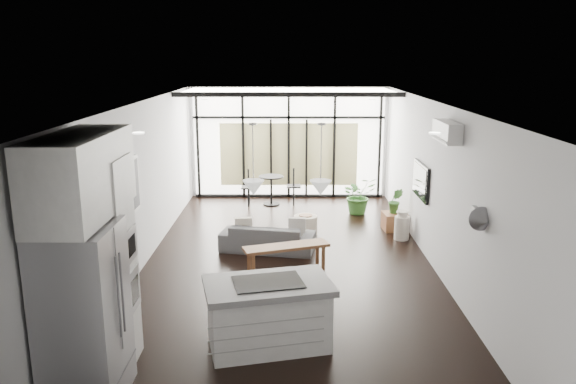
{
  "coord_description": "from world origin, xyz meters",
  "views": [
    {
      "loc": [
        0.04,
        -9.15,
        3.55
      ],
      "look_at": [
        0.0,
        0.3,
        1.25
      ],
      "focal_mm": 35.0,
      "sensor_mm": 36.0,
      "label": 1
    }
  ],
  "objects_px": {
    "pouf": "(306,225)",
    "milk_can": "(402,225)",
    "island": "(268,314)",
    "sofa": "(268,233)",
    "fridge": "(84,315)",
    "console_bench": "(286,258)",
    "tv": "(421,181)"
  },
  "relations": [
    {
      "from": "pouf",
      "to": "milk_can",
      "type": "relative_size",
      "value": 0.82
    },
    {
      "from": "island",
      "to": "sofa",
      "type": "distance_m",
      "value": 3.54
    },
    {
      "from": "pouf",
      "to": "sofa",
      "type": "bearing_deg",
      "value": -126.22
    },
    {
      "from": "fridge",
      "to": "milk_can",
      "type": "bearing_deg",
      "value": 50.83
    },
    {
      "from": "sofa",
      "to": "console_bench",
      "type": "bearing_deg",
      "value": 119.28
    },
    {
      "from": "fridge",
      "to": "tv",
      "type": "relative_size",
      "value": 1.73
    },
    {
      "from": "pouf",
      "to": "milk_can",
      "type": "height_order",
      "value": "milk_can"
    },
    {
      "from": "pouf",
      "to": "fridge",
      "type": "bearing_deg",
      "value": -113.33
    },
    {
      "from": "sofa",
      "to": "pouf",
      "type": "xyz_separation_m",
      "value": [
        0.74,
        1.01,
        -0.15
      ]
    },
    {
      "from": "island",
      "to": "sofa",
      "type": "bearing_deg",
      "value": 79.06
    },
    {
      "from": "console_bench",
      "to": "tv",
      "type": "distance_m",
      "value": 2.98
    },
    {
      "from": "fridge",
      "to": "island",
      "type": "bearing_deg",
      "value": 31.05
    },
    {
      "from": "island",
      "to": "sofa",
      "type": "relative_size",
      "value": 0.89
    },
    {
      "from": "pouf",
      "to": "tv",
      "type": "relative_size",
      "value": 0.44
    },
    {
      "from": "pouf",
      "to": "milk_can",
      "type": "bearing_deg",
      "value": -10.15
    },
    {
      "from": "fridge",
      "to": "tv",
      "type": "height_order",
      "value": "fridge"
    },
    {
      "from": "tv",
      "to": "sofa",
      "type": "bearing_deg",
      "value": -176.09
    },
    {
      "from": "console_bench",
      "to": "milk_can",
      "type": "bearing_deg",
      "value": 17.93
    },
    {
      "from": "fridge",
      "to": "console_bench",
      "type": "height_order",
      "value": "fridge"
    },
    {
      "from": "fridge",
      "to": "sofa",
      "type": "xyz_separation_m",
      "value": [
        1.7,
        4.66,
        -0.61
      ]
    },
    {
      "from": "console_bench",
      "to": "pouf",
      "type": "relative_size",
      "value": 3.02
    },
    {
      "from": "island",
      "to": "milk_can",
      "type": "xyz_separation_m",
      "value": [
        2.48,
        4.21,
        -0.13
      ]
    },
    {
      "from": "island",
      "to": "console_bench",
      "type": "height_order",
      "value": "island"
    },
    {
      "from": "sofa",
      "to": "console_bench",
      "type": "distance_m",
      "value": 1.12
    },
    {
      "from": "console_bench",
      "to": "milk_can",
      "type": "distance_m",
      "value": 2.85
    },
    {
      "from": "sofa",
      "to": "milk_can",
      "type": "bearing_deg",
      "value": -155.28
    },
    {
      "from": "sofa",
      "to": "console_bench",
      "type": "xyz_separation_m",
      "value": [
        0.36,
        -1.05,
        -0.11
      ]
    },
    {
      "from": "milk_can",
      "to": "island",
      "type": "bearing_deg",
      "value": -120.55
    },
    {
      "from": "sofa",
      "to": "console_bench",
      "type": "relative_size",
      "value": 1.2
    },
    {
      "from": "milk_can",
      "to": "fridge",
      "type": "bearing_deg",
      "value": -129.17
    },
    {
      "from": "island",
      "to": "pouf",
      "type": "distance_m",
      "value": 4.59
    },
    {
      "from": "island",
      "to": "sofa",
      "type": "xyz_separation_m",
      "value": [
        -0.15,
        3.54,
        -0.08
      ]
    }
  ]
}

